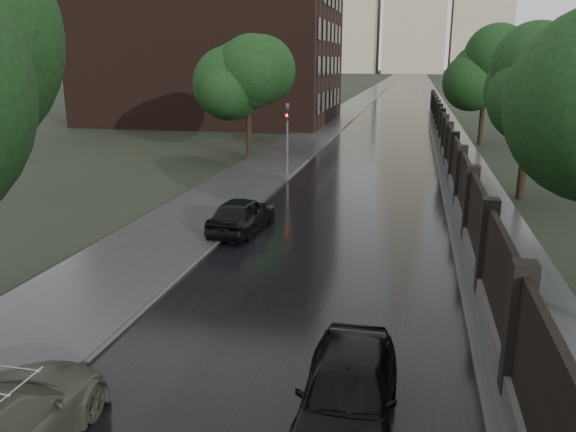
% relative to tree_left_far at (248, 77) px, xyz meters
% --- Properties ---
extents(road, '(8.00, 420.00, 0.02)m').
position_rel_tree_left_far_xyz_m(road, '(8.00, 160.00, -5.23)').
color(road, black).
rests_on(road, ground).
extents(sidewalk_left, '(4.00, 420.00, 0.16)m').
position_rel_tree_left_far_xyz_m(sidewalk_left, '(2.00, 160.00, -5.16)').
color(sidewalk_left, '#2D2D2D').
rests_on(sidewalk_left, ground).
extents(verge_right, '(3.00, 420.00, 0.08)m').
position_rel_tree_left_far_xyz_m(verge_right, '(13.50, 160.00, -5.20)').
color(verge_right, '#2D2D2D').
rests_on(verge_right, ground).
extents(fence_right, '(0.45, 75.72, 2.70)m').
position_rel_tree_left_far_xyz_m(fence_right, '(12.60, 2.01, -4.23)').
color(fence_right, '#383533').
rests_on(fence_right, ground).
extents(tree_left_far, '(4.25, 4.25, 7.39)m').
position_rel_tree_left_far_xyz_m(tree_left_far, '(0.00, 0.00, 0.00)').
color(tree_left_far, black).
rests_on(tree_left_far, ground).
extents(tree_right_b, '(4.08, 4.08, 7.01)m').
position_rel_tree_left_far_xyz_m(tree_right_b, '(15.50, -8.00, -0.29)').
color(tree_right_b, black).
rests_on(tree_right_b, ground).
extents(tree_right_c, '(4.08, 4.08, 7.01)m').
position_rel_tree_left_far_xyz_m(tree_right_c, '(15.50, 10.00, -0.29)').
color(tree_right_c, black).
rests_on(tree_right_c, ground).
extents(traffic_light, '(0.16, 0.32, 4.00)m').
position_rel_tree_left_far_xyz_m(traffic_light, '(3.70, -5.01, -2.84)').
color(traffic_light, '#59595E').
rests_on(traffic_light, ground).
extents(brick_building, '(24.00, 18.00, 20.00)m').
position_rel_tree_left_far_xyz_m(brick_building, '(-10.00, 22.00, 4.76)').
color(brick_building, black).
rests_on(brick_building, ground).
extents(hatchback_left, '(1.90, 4.07, 1.35)m').
position_rel_tree_left_far_xyz_m(hatchback_left, '(4.40, -15.88, -4.57)').
color(hatchback_left, black).
rests_on(hatchback_left, ground).
extents(car_right_near, '(1.71, 4.15, 1.41)m').
position_rel_tree_left_far_xyz_m(car_right_near, '(9.63, -26.70, -4.54)').
color(car_right_near, black).
rests_on(car_right_near, ground).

